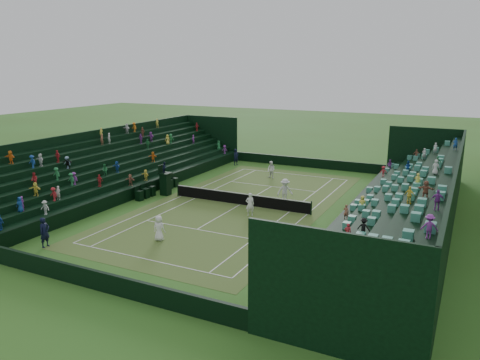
{
  "coord_description": "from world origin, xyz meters",
  "views": [
    {
      "loc": [
        15.66,
        -31.34,
        10.5
      ],
      "look_at": [
        0.0,
        0.0,
        2.0
      ],
      "focal_mm": 35.0,
      "sensor_mm": 36.0,
      "label": 1
    }
  ],
  "objects": [
    {
      "name": "line_judge_south",
      "position": [
        -6.5,
        -13.04,
        0.91
      ],
      "size": [
        0.46,
        0.68,
        1.83
      ],
      "primitive_type": "imported",
      "rotation": [
        0.0,
        0.0,
        1.54
      ],
      "color": "black",
      "rests_on": "ground"
    },
    {
      "name": "courtside_chairs",
      "position": [
        -7.82,
        -0.03,
        0.44
      ],
      "size": [
        0.54,
        5.51,
        1.17
      ],
      "color": "black",
      "rests_on": "ground"
    },
    {
      "name": "court_surface",
      "position": [
        0.0,
        0.0,
        0.01
      ],
      "size": [
        12.97,
        26.77,
        0.01
      ],
      "primitive_type": "cube",
      "color": "#3A7E2A",
      "rests_on": "ground"
    },
    {
      "name": "perimeter_wall_south",
      "position": [
        0.0,
        -15.88,
        0.5
      ],
      "size": [
        17.17,
        0.2,
        1.0
      ],
      "primitive_type": "cube",
      "color": "black",
      "rests_on": "ground"
    },
    {
      "name": "south_grandstand",
      "position": [
        -12.66,
        0.0,
        1.55
      ],
      "size": [
        6.6,
        32.0,
        4.9
      ],
      "color": "black",
      "rests_on": "ground"
    },
    {
      "name": "player_far_east",
      "position": [
        2.96,
        2.01,
        0.99
      ],
      "size": [
        1.46,
        1.36,
        1.98
      ],
      "primitive_type": "imported",
      "rotation": [
        0.0,
        0.0,
        0.65
      ],
      "color": "white",
      "rests_on": "ground"
    },
    {
      "name": "tennis_net",
      "position": [
        0.0,
        0.0,
        0.53
      ],
      "size": [
        11.67,
        0.1,
        1.06
      ],
      "color": "black",
      "rests_on": "ground"
    },
    {
      "name": "player_near_west",
      "position": [
        -1.03,
        -9.14,
        0.8
      ],
      "size": [
        0.83,
        0.59,
        1.6
      ],
      "primitive_type": "imported",
      "rotation": [
        0.0,
        0.0,
        3.25
      ],
      "color": "white",
      "rests_on": "ground"
    },
    {
      "name": "player_near_east",
      "position": [
        1.87,
        -2.14,
        0.86
      ],
      "size": [
        0.75,
        0.71,
        1.72
      ],
      "primitive_type": "imported",
      "rotation": [
        0.0,
        0.0,
        3.8
      ],
      "color": "white",
      "rests_on": "ground"
    },
    {
      "name": "perimeter_wall_north",
      "position": [
        0.0,
        15.88,
        0.5
      ],
      "size": [
        17.17,
        0.2,
        1.0
      ],
      "primitive_type": "cube",
      "color": "black",
      "rests_on": "ground"
    },
    {
      "name": "umpire_chair",
      "position": [
        -6.93,
        -0.16,
        1.21
      ],
      "size": [
        0.9,
        0.9,
        2.84
      ],
      "color": "black",
      "rests_on": "ground"
    },
    {
      "name": "perimeter_wall_west",
      "position": [
        -8.48,
        0.0,
        0.5
      ],
      "size": [
        0.2,
        31.77,
        1.0
      ],
      "primitive_type": "cube",
      "color": "black",
      "rests_on": "ground"
    },
    {
      "name": "line_judge_north",
      "position": [
        -7.19,
        13.4,
        0.9
      ],
      "size": [
        0.66,
        0.77,
        1.79
      ],
      "primitive_type": "imported",
      "rotation": [
        0.0,
        0.0,
        1.14
      ],
      "color": "black",
      "rests_on": "ground"
    },
    {
      "name": "perimeter_wall_east",
      "position": [
        8.48,
        0.0,
        0.5
      ],
      "size": [
        0.2,
        31.77,
        1.0
      ],
      "primitive_type": "cube",
      "color": "black",
      "rests_on": "ground"
    },
    {
      "name": "north_grandstand",
      "position": [
        12.66,
        0.0,
        1.55
      ],
      "size": [
        6.6,
        32.0,
        4.9
      ],
      "color": "black",
      "rests_on": "ground"
    },
    {
      "name": "player_far_west",
      "position": [
        -1.32,
        9.39,
        0.84
      ],
      "size": [
        0.97,
        0.85,
        1.67
      ],
      "primitive_type": "imported",
      "rotation": [
        0.0,
        0.0,
        -0.31
      ],
      "color": "white",
      "rests_on": "ground"
    },
    {
      "name": "ground",
      "position": [
        0.0,
        0.0,
        0.0
      ],
      "size": [
        160.0,
        160.0,
        0.0
      ],
      "primitive_type": "plane",
      "color": "#37641F",
      "rests_on": "ground"
    }
  ]
}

